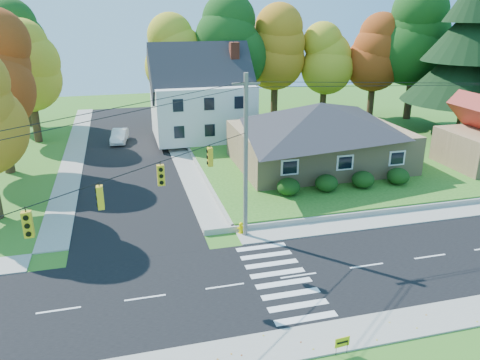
# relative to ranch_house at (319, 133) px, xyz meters

# --- Properties ---
(ground) EXTENTS (120.00, 120.00, 0.00)m
(ground) POSITION_rel_ranch_house_xyz_m (-8.00, -16.00, -3.27)
(ground) COLOR #3D7923
(road_main) EXTENTS (90.00, 8.00, 0.02)m
(road_main) POSITION_rel_ranch_house_xyz_m (-8.00, -16.00, -3.26)
(road_main) COLOR black
(road_main) RESTS_ON ground
(road_cross) EXTENTS (8.00, 44.00, 0.02)m
(road_cross) POSITION_rel_ranch_house_xyz_m (-16.00, 10.00, -3.25)
(road_cross) COLOR black
(road_cross) RESTS_ON ground
(sidewalk_north) EXTENTS (90.00, 2.00, 0.08)m
(sidewalk_north) POSITION_rel_ranch_house_xyz_m (-8.00, -11.00, -3.23)
(sidewalk_north) COLOR #9C9A90
(sidewalk_north) RESTS_ON ground
(sidewalk_south) EXTENTS (90.00, 2.00, 0.08)m
(sidewalk_south) POSITION_rel_ranch_house_xyz_m (-8.00, -21.00, -3.23)
(sidewalk_south) COLOR #9C9A90
(sidewalk_south) RESTS_ON ground
(lawn) EXTENTS (30.00, 30.00, 0.50)m
(lawn) POSITION_rel_ranch_house_xyz_m (5.00, 5.00, -3.02)
(lawn) COLOR #3D7923
(lawn) RESTS_ON ground
(ranch_house) EXTENTS (14.60, 10.60, 5.40)m
(ranch_house) POSITION_rel_ranch_house_xyz_m (0.00, 0.00, 0.00)
(ranch_house) COLOR tan
(ranch_house) RESTS_ON lawn
(colonial_house) EXTENTS (10.40, 8.40, 9.60)m
(colonial_house) POSITION_rel_ranch_house_xyz_m (-7.96, 12.00, 1.32)
(colonial_house) COLOR silver
(colonial_house) RESTS_ON lawn
(hedge_row) EXTENTS (10.70, 1.70, 1.27)m
(hedge_row) POSITION_rel_ranch_house_xyz_m (-0.50, -6.20, -2.13)
(hedge_row) COLOR #163A10
(hedge_row) RESTS_ON lawn
(traffic_infrastructure) EXTENTS (38.10, 10.66, 10.00)m
(traffic_infrastructure) POSITION_rel_ranch_house_xyz_m (-8.15, -14.65, 1.88)
(traffic_infrastructure) COLOR #666059
(traffic_infrastructure) RESTS_ON ground
(tree_lot_0) EXTENTS (6.72, 6.72, 12.51)m
(tree_lot_0) POSITION_rel_ranch_house_xyz_m (-10.00, 18.00, 5.04)
(tree_lot_0) COLOR #3F2A19
(tree_lot_0) RESTS_ON lawn
(tree_lot_1) EXTENTS (7.84, 7.84, 14.60)m
(tree_lot_1) POSITION_rel_ranch_house_xyz_m (-4.00, 17.00, 6.35)
(tree_lot_1) COLOR #3F2A19
(tree_lot_1) RESTS_ON lawn
(tree_lot_2) EXTENTS (7.28, 7.28, 13.56)m
(tree_lot_2) POSITION_rel_ranch_house_xyz_m (2.00, 18.00, 5.70)
(tree_lot_2) COLOR #3F2A19
(tree_lot_2) RESTS_ON lawn
(tree_lot_3) EXTENTS (6.16, 6.16, 11.47)m
(tree_lot_3) POSITION_rel_ranch_house_xyz_m (8.00, 17.00, 4.39)
(tree_lot_3) COLOR #3F2A19
(tree_lot_3) RESTS_ON lawn
(tree_lot_4) EXTENTS (6.72, 6.72, 12.51)m
(tree_lot_4) POSITION_rel_ranch_house_xyz_m (14.00, 16.00, 5.04)
(tree_lot_4) COLOR #3F2A19
(tree_lot_4) RESTS_ON lawn
(tree_lot_5) EXTENTS (8.40, 8.40, 15.64)m
(tree_lot_5) POSITION_rel_ranch_house_xyz_m (18.00, 14.00, 7.00)
(tree_lot_5) COLOR #3F2A19
(tree_lot_5) RESTS_ON lawn
(conifer_east_a) EXTENTS (12.80, 12.80, 16.96)m
(conifer_east_a) POSITION_rel_ranch_house_xyz_m (19.00, 6.00, 6.12)
(conifer_east_a) COLOR #3F2A19
(conifer_east_a) RESTS_ON lawn
(tree_west_2) EXTENTS (6.72, 6.72, 12.51)m
(tree_west_2) POSITION_rel_ranch_house_xyz_m (-25.00, 16.00, 4.54)
(tree_west_2) COLOR #3F2A19
(tree_west_2) RESTS_ON ground
(tree_west_3) EXTENTS (7.84, 7.84, 14.60)m
(tree_west_3) POSITION_rel_ranch_house_xyz_m (-27.00, 24.00, 5.85)
(tree_west_3) COLOR #3F2A19
(tree_west_3) RESTS_ON ground
(white_car) EXTENTS (2.05, 4.31, 1.36)m
(white_car) POSITION_rel_ranch_house_xyz_m (-16.64, 13.46, -2.56)
(white_car) COLOR silver
(white_car) RESTS_ON road_cross
(fire_hydrant) EXTENTS (0.45, 0.35, 0.79)m
(fire_hydrant) POSITION_rel_ranch_house_xyz_m (-9.69, -10.46, -2.89)
(fire_hydrant) COLOR #F3D000
(fire_hydrant) RESTS_ON ground
(yard_sign) EXTENTS (0.67, 0.08, 0.83)m
(yard_sign) POSITION_rel_ranch_house_xyz_m (-8.50, -22.05, -2.67)
(yard_sign) COLOR black
(yard_sign) RESTS_ON ground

